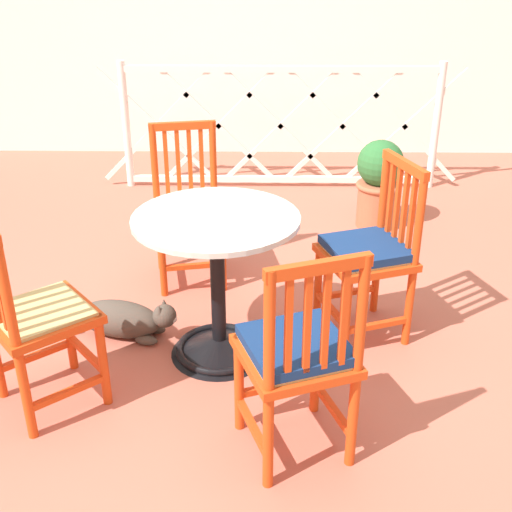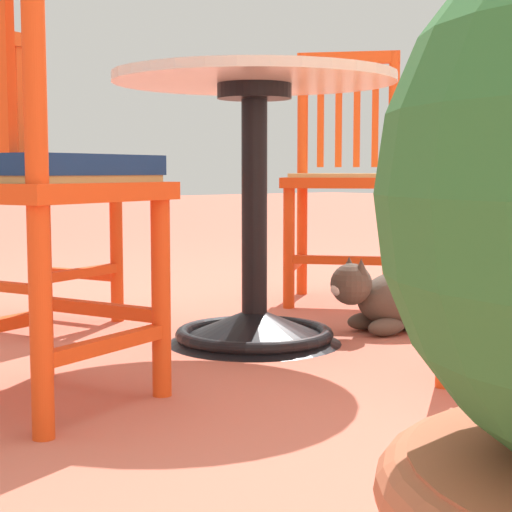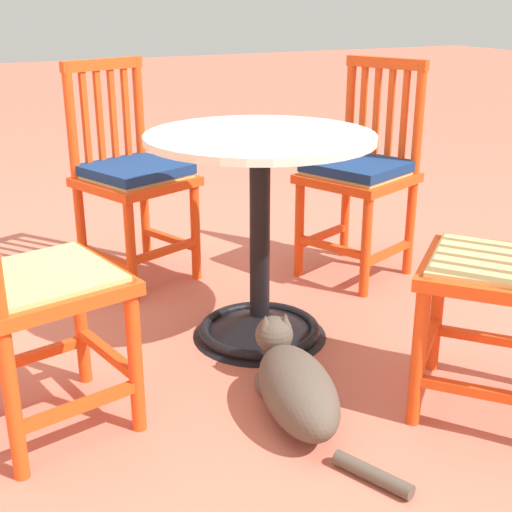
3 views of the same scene
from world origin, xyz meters
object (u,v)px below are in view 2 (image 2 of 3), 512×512
object	(u,v)px
orange_chair_facing_out	(344,182)
tabby_cat	(412,298)
orange_chair_tucked_in	(31,179)
cafe_table	(254,240)
orange_chair_at_corner	(31,184)

from	to	relation	value
orange_chair_facing_out	tabby_cat	xyz separation A→B (m)	(0.25, 0.53, -0.34)
orange_chair_facing_out	orange_chair_tucked_in	xyz separation A→B (m)	(1.08, -0.27, 0.01)
cafe_table	orange_chair_tucked_in	distance (m)	0.76
orange_chair_tucked_in	orange_chair_facing_out	bearing A→B (deg)	165.70
cafe_table	orange_chair_facing_out	distance (m)	0.84
cafe_table	tabby_cat	distance (m)	0.54
tabby_cat	orange_chair_tucked_in	bearing A→B (deg)	-44.20
orange_chair_facing_out	orange_chair_at_corner	size ratio (longest dim) A/B	1.00
cafe_table	orange_chair_facing_out	size ratio (longest dim) A/B	0.83
cafe_table	orange_chair_facing_out	bearing A→B (deg)	-152.01
cafe_table	tabby_cat	bearing A→B (deg)	163.48
orange_chair_facing_out	tabby_cat	bearing A→B (deg)	65.27
orange_chair_tucked_in	orange_chair_at_corner	distance (m)	0.95
cafe_table	orange_chair_at_corner	bearing A→B (deg)	15.80
cafe_table	tabby_cat	xyz separation A→B (m)	(-0.49, 0.14, -0.19)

